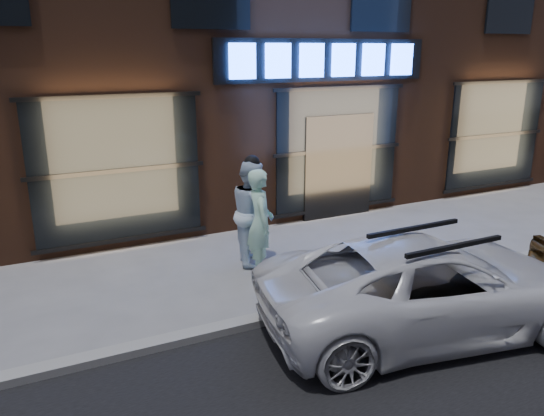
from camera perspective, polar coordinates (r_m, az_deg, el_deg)
The scene contains 5 objects.
ground at distance 9.93m, azimuth 19.26°, elevation -6.99°, with size 90.00×90.00×0.00m, color slate.
curb at distance 9.91m, azimuth 19.30°, elevation -6.67°, with size 60.00×0.25×0.12m, color gray.
man_bowtie at distance 9.21m, azimuth -1.27°, elevation -1.56°, with size 0.69×0.45×1.89m, color #B5EED4.
man_cap at distance 9.72m, azimuth -2.11°, elevation -0.44°, with size 0.94×0.73×1.94m, color white.
white_suv at distance 7.81m, azimuth 16.53°, elevation -7.97°, with size 2.22×4.81×1.34m, color silver.
Camera 1 is at (-6.65, -6.29, 3.85)m, focal length 35.00 mm.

